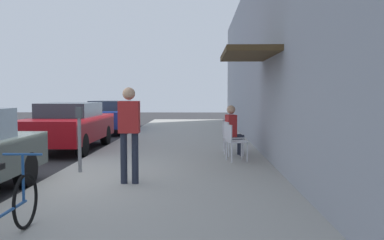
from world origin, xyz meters
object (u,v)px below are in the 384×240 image
(parking_meter, at_px, (79,134))
(pedestrian_standing, at_px, (129,127))
(bicycle_0, at_px, (5,211))
(cafe_chair_1, at_px, (231,136))
(parked_car_2, at_px, (110,116))
(seated_patron_1, at_px, (233,128))
(parked_car_1, at_px, (69,125))
(cafe_chair_0, at_px, (234,140))
(cafe_chair_2, at_px, (229,133))

(parking_meter, height_order, pedestrian_standing, pedestrian_standing)
(parking_meter, xyz_separation_m, bicycle_0, (0.40, -4.05, -0.41))
(bicycle_0, bearing_deg, cafe_chair_1, 66.17)
(parked_car_2, distance_m, seated_patron_1, 8.90)
(pedestrian_standing, bearing_deg, seated_patron_1, 58.44)
(parked_car_1, xyz_separation_m, pedestrian_standing, (2.75, -5.20, 0.37))
(cafe_chair_0, xyz_separation_m, seated_patron_1, (0.06, 0.92, 0.19))
(parked_car_2, bearing_deg, seated_patron_1, -57.14)
(bicycle_0, relative_size, cafe_chair_2, 1.97)
(parked_car_2, height_order, parking_meter, parking_meter)
(cafe_chair_0, relative_size, cafe_chair_2, 1.00)
(parking_meter, bearing_deg, bicycle_0, -84.35)
(cafe_chair_0, bearing_deg, pedestrian_standing, -129.35)
(parking_meter, distance_m, cafe_chair_0, 3.53)
(parked_car_1, distance_m, seated_patron_1, 5.15)
(parked_car_2, height_order, bicycle_0, parked_car_2)
(parked_car_2, relative_size, cafe_chair_2, 5.06)
(parking_meter, distance_m, cafe_chair_1, 3.98)
(parked_car_2, bearing_deg, pedestrian_standing, -75.82)
(parking_meter, relative_size, cafe_chair_1, 1.52)
(seated_patron_1, relative_size, pedestrian_standing, 0.76)
(bicycle_0, xyz_separation_m, cafe_chair_0, (2.82, 5.47, 0.14))
(seated_patron_1, relative_size, cafe_chair_2, 1.48)
(seated_patron_1, bearing_deg, cafe_chair_0, -93.60)
(cafe_chair_0, distance_m, cafe_chair_1, 0.91)
(seated_patron_1, bearing_deg, cafe_chair_2, 93.68)
(bicycle_0, xyz_separation_m, cafe_chair_1, (2.82, 6.38, 0.14))
(cafe_chair_0, distance_m, cafe_chair_2, 1.84)
(parked_car_2, relative_size, parking_meter, 3.33)
(cafe_chair_1, xyz_separation_m, seated_patron_1, (0.06, 0.01, 0.19))
(parked_car_1, distance_m, bicycle_0, 8.43)
(seated_patron_1, bearing_deg, parked_car_1, 159.48)
(cafe_chair_1, bearing_deg, cafe_chair_0, -89.95)
(parking_meter, height_order, seated_patron_1, parking_meter)
(parked_car_2, relative_size, pedestrian_standing, 2.59)
(parked_car_2, bearing_deg, parked_car_1, -90.00)
(bicycle_0, xyz_separation_m, cafe_chair_2, (2.82, 7.31, 0.14))
(cafe_chair_1, xyz_separation_m, pedestrian_standing, (-2.02, -3.38, 0.50))
(cafe_chair_2, bearing_deg, parking_meter, -134.58)
(cafe_chair_0, bearing_deg, parked_car_1, 150.23)
(bicycle_0, height_order, pedestrian_standing, pedestrian_standing)
(bicycle_0, distance_m, cafe_chair_2, 7.84)
(parked_car_2, relative_size, bicycle_0, 2.57)
(parking_meter, height_order, cafe_chair_2, parking_meter)
(cafe_chair_0, relative_size, seated_patron_1, 0.67)
(parked_car_1, height_order, parked_car_2, parked_car_1)
(cafe_chair_2, bearing_deg, bicycle_0, -111.07)
(seated_patron_1, bearing_deg, parking_meter, -144.41)
(cafe_chair_0, bearing_deg, cafe_chair_2, 90.04)
(parked_car_1, height_order, seated_patron_1, parked_car_1)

